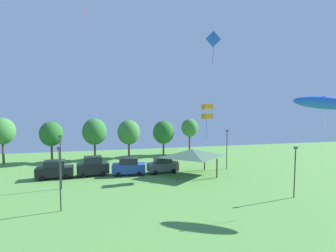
{
  "coord_description": "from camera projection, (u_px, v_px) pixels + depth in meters",
  "views": [
    {
      "loc": [
        -4.09,
        2.48,
        9.59
      ],
      "look_at": [
        -1.13,
        15.24,
        8.57
      ],
      "focal_mm": 28.0,
      "sensor_mm": 36.0,
      "label": 1
    }
  ],
  "objects": [
    {
      "name": "parked_car_leftmost",
      "position": [
        55.0,
        170.0,
        34.5
      ],
      "size": [
        4.72,
        2.29,
        2.4
      ],
      "rotation": [
        0.0,
        0.0,
        0.06
      ],
      "color": "black",
      "rests_on": "ground"
    },
    {
      "name": "kite_flying_5",
      "position": [
        213.0,
        40.0,
        28.12
      ],
      "size": [
        1.71,
        0.29,
        3.44
      ],
      "color": "blue"
    },
    {
      "name": "kite_flying_6",
      "position": [
        89.0,
        4.0,
        30.07
      ],
      "size": [
        2.6,
        2.71,
        3.12
      ],
      "color": "red"
    },
    {
      "name": "treeline_tree_3",
      "position": [
        129.0,
        132.0,
        48.34
      ],
      "size": [
        4.13,
        4.13,
        6.97
      ],
      "color": "brown",
      "rests_on": "ground"
    },
    {
      "name": "light_post_0",
      "position": [
        61.0,
        159.0,
        29.97
      ],
      "size": [
        0.36,
        0.2,
        6.23
      ],
      "color": "#2D2D33",
      "rests_on": "ground"
    },
    {
      "name": "park_pavilion",
      "position": [
        192.0,
        153.0,
        36.22
      ],
      "size": [
        7.06,
        5.85,
        3.6
      ],
      "color": "brown",
      "rests_on": "ground"
    },
    {
      "name": "treeline_tree_0",
      "position": [
        2.0,
        131.0,
        42.75
      ],
      "size": [
        3.99,
        3.99,
        7.63
      ],
      "color": "brown",
      "rests_on": "ground"
    },
    {
      "name": "treeline_tree_4",
      "position": [
        163.0,
        132.0,
        50.81
      ],
      "size": [
        4.1,
        4.1,
        6.7
      ],
      "color": "brown",
      "rests_on": "ground"
    },
    {
      "name": "kite_flying_1",
      "position": [
        325.0,
        103.0,
        24.92
      ],
      "size": [
        5.42,
        4.25,
        3.61
      ],
      "color": "blue"
    },
    {
      "name": "treeline_tree_1",
      "position": [
        51.0,
        134.0,
        44.43
      ],
      "size": [
        3.84,
        3.84,
        6.94
      ],
      "color": "brown",
      "rests_on": "ground"
    },
    {
      "name": "parked_car_second_from_left",
      "position": [
        93.0,
        166.0,
        35.83
      ],
      "size": [
        4.39,
        2.35,
        2.65
      ],
      "rotation": [
        0.0,
        0.0,
        0.11
      ],
      "color": "black",
      "rests_on": "ground"
    },
    {
      "name": "parked_car_third_from_left",
      "position": [
        129.0,
        166.0,
        36.28
      ],
      "size": [
        4.67,
        2.46,
        2.42
      ],
      "rotation": [
        0.0,
        0.0,
        -0.1
      ],
      "color": "#234299",
      "rests_on": "ground"
    },
    {
      "name": "light_post_1",
      "position": [
        60.0,
        175.0,
        23.59
      ],
      "size": [
        0.36,
        0.2,
        5.92
      ],
      "color": "#2D2D33",
      "rests_on": "ground"
    },
    {
      "name": "kite_flying_3",
      "position": [
        207.0,
        112.0,
        35.36
      ],
      "size": [
        1.28,
        1.36,
        4.7
      ],
      "color": "orange"
    },
    {
      "name": "light_post_3",
      "position": [
        295.0,
        169.0,
        27.15
      ],
      "size": [
        0.36,
        0.2,
        5.38
      ],
      "color": "#2D2D33",
      "rests_on": "ground"
    },
    {
      "name": "parked_car_rightmost_in_row",
      "position": [
        163.0,
        165.0,
        37.45
      ],
      "size": [
        4.5,
        2.31,
        2.25
      ],
      "rotation": [
        0.0,
        0.0,
        0.11
      ],
      "color": "#4C5156",
      "rests_on": "ground"
    },
    {
      "name": "treeline_tree_2",
      "position": [
        94.0,
        132.0,
        46.16
      ],
      "size": [
        4.23,
        4.23,
        7.34
      ],
      "color": "brown",
      "rests_on": "ground"
    },
    {
      "name": "light_post_2",
      "position": [
        227.0,
        147.0,
        39.42
      ],
      "size": [
        0.36,
        0.2,
        5.98
      ],
      "color": "#2D2D33",
      "rests_on": "ground"
    },
    {
      "name": "treeline_tree_5",
      "position": [
        190.0,
        128.0,
        52.11
      ],
      "size": [
        3.28,
        3.28,
        7.01
      ],
      "color": "brown",
      "rests_on": "ground"
    }
  ]
}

